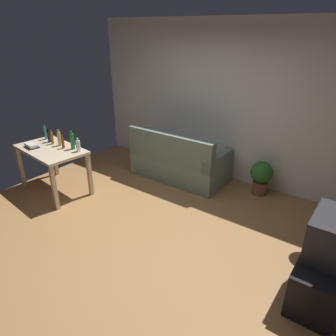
# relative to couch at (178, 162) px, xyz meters

# --- Properties ---
(ground_plane) EXTENTS (5.20, 4.40, 0.02)m
(ground_plane) POSITION_rel_couch_xyz_m (0.46, -1.59, -0.32)
(ground_plane) COLOR #9E7042
(wall_rear) EXTENTS (5.20, 0.10, 2.70)m
(wall_rear) POSITION_rel_couch_xyz_m (0.46, 0.61, 1.04)
(wall_rear) COLOR silver
(wall_rear) RESTS_ON ground_plane
(couch) EXTENTS (1.69, 0.84, 0.92)m
(couch) POSITION_rel_couch_xyz_m (0.00, 0.00, 0.00)
(couch) COLOR slate
(couch) RESTS_ON ground_plane
(tv_stand) EXTENTS (0.44, 1.10, 0.48)m
(tv_stand) POSITION_rel_couch_xyz_m (2.71, -1.34, -0.07)
(tv_stand) COLOR black
(tv_stand) RESTS_ON ground_plane
(tv) EXTENTS (0.41, 0.60, 0.44)m
(tv) POSITION_rel_couch_xyz_m (2.72, -1.34, 0.39)
(tv) COLOR #2D2D33
(tv) RESTS_ON tv_stand
(desk) EXTENTS (1.27, 0.83, 0.76)m
(desk) POSITION_rel_couch_xyz_m (-1.40, -1.60, 0.34)
(desk) COLOR #C6B28E
(desk) RESTS_ON ground_plane
(potted_plant) EXTENTS (0.36, 0.36, 0.57)m
(potted_plant) POSITION_rel_couch_xyz_m (1.43, 0.31, 0.02)
(potted_plant) COLOR brown
(potted_plant) RESTS_ON ground_plane
(bottle_tall) EXTENTS (0.05, 0.05, 0.26)m
(bottle_tall) POSITION_rel_couch_xyz_m (-1.84, -1.38, 0.57)
(bottle_tall) COLOR teal
(bottle_tall) RESTS_ON desk
(bottle_dark) EXTENTS (0.06, 0.06, 0.26)m
(bottle_dark) POSITION_rel_couch_xyz_m (-1.67, -1.42, 0.57)
(bottle_dark) COLOR black
(bottle_dark) RESTS_ON desk
(bottle_amber) EXTENTS (0.04, 0.04, 0.24)m
(bottle_amber) POSITION_rel_couch_xyz_m (-1.54, -1.46, 0.56)
(bottle_amber) COLOR #9E6019
(bottle_amber) RESTS_ON desk
(bottle_squat) EXTENTS (0.06, 0.06, 0.27)m
(bottle_squat) POSITION_rel_couch_xyz_m (-1.38, -1.43, 0.57)
(bottle_squat) COLOR #BCB24C
(bottle_squat) RESTS_ON desk
(bottle_red) EXTENTS (0.04, 0.04, 0.21)m
(bottle_red) POSITION_rel_couch_xyz_m (-1.23, -1.48, 0.54)
(bottle_red) COLOR #AD2323
(bottle_red) RESTS_ON desk
(bottle_green) EXTENTS (0.06, 0.06, 0.30)m
(bottle_green) POSITION_rel_couch_xyz_m (-1.08, -1.40, 0.58)
(bottle_green) COLOR #1E722D
(bottle_green) RESTS_ON desk
(bottle_clear) EXTENTS (0.07, 0.07, 0.22)m
(bottle_clear) POSITION_rel_couch_xyz_m (-0.92, -1.42, 0.55)
(bottle_clear) COLOR silver
(bottle_clear) RESTS_ON desk
(book_stack) EXTENTS (0.28, 0.22, 0.06)m
(book_stack) POSITION_rel_couch_xyz_m (-1.68, -1.76, 0.48)
(book_stack) COLOR #333338
(book_stack) RESTS_ON desk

